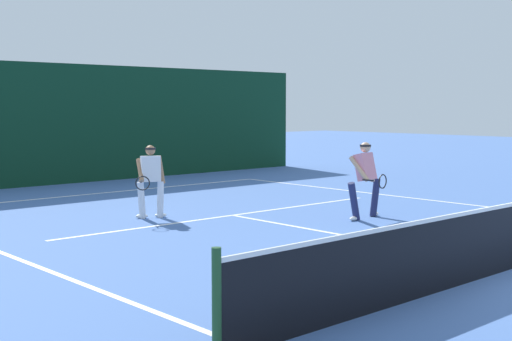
# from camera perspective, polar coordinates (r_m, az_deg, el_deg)

# --- Properties ---
(court_line_baseline_far) EXTENTS (10.38, 0.10, 0.01)m
(court_line_baseline_far) POSITION_cam_1_polar(r_m,az_deg,el_deg) (19.22, -12.15, -1.78)
(court_line_baseline_far) COLOR white
(court_line_baseline_far) RESTS_ON ground_plane
(court_line_service) EXTENTS (8.46, 0.10, 0.01)m
(court_line_service) POSITION_cam_1_polar(r_m,az_deg,el_deg) (14.93, -1.93, -3.67)
(court_line_service) COLOR white
(court_line_service) RESTS_ON ground_plane
(court_line_centre) EXTENTS (0.10, 6.40, 0.01)m
(court_line_centre) POSITION_cam_1_polar(r_m,az_deg,el_deg) (12.67, 7.62, -5.33)
(court_line_centre) COLOR white
(court_line_centre) RESTS_ON ground_plane
(player_near) EXTENTS (1.13, 0.86, 1.59)m
(player_near) POSITION_cam_1_polar(r_m,az_deg,el_deg) (14.59, 8.92, -0.51)
(player_near) COLOR #1E234C
(player_near) RESTS_ON ground_plane
(player_far) EXTENTS (0.94, 0.83, 1.52)m
(player_far) POSITION_cam_1_polar(r_m,az_deg,el_deg) (14.64, -8.61, -0.65)
(player_far) COLOR silver
(player_far) RESTS_ON ground_plane
(tennis_ball) EXTENTS (0.07, 0.07, 0.07)m
(tennis_ball) POSITION_cam_1_polar(r_m,az_deg,el_deg) (10.94, 8.48, -6.88)
(tennis_ball) COLOR #D1E033
(tennis_ball) RESTS_ON ground_plane
(back_fence_windscreen) EXTENTS (18.94, 0.12, 3.59)m
(back_fence_windscreen) POSITION_cam_1_polar(r_m,az_deg,el_deg) (21.53, -15.94, 3.67)
(back_fence_windscreen) COLOR #0D331F
(back_fence_windscreen) RESTS_ON ground_plane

